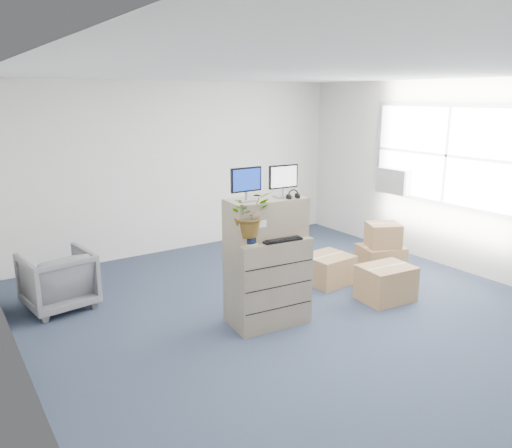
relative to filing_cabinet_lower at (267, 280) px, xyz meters
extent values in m
plane|color=#232A3F|center=(0.46, -0.29, -0.51)|extent=(7.00, 7.00, 0.00)
cube|color=silver|center=(0.46, 3.22, 0.89)|extent=(6.00, 0.02, 2.80)
cube|color=silver|center=(3.47, -0.29, 0.89)|extent=(0.02, 7.00, 2.80)
cube|color=gray|center=(3.42, 0.21, 1.19)|extent=(0.06, 2.72, 1.52)
cube|color=white|center=(3.39, 0.21, 1.19)|extent=(0.01, 2.60, 1.40)
cube|color=silver|center=(3.33, 1.11, 0.69)|extent=(0.24, 0.60, 0.40)
cube|color=gray|center=(0.00, 0.00, 0.00)|extent=(0.92, 0.61, 1.02)
cube|color=gray|center=(0.00, 0.05, 0.73)|extent=(0.91, 0.52, 0.44)
cube|color=#99999E|center=(-0.25, 0.05, 0.96)|extent=(0.20, 0.15, 0.01)
cylinder|color=#99999E|center=(-0.25, 0.05, 1.01)|extent=(0.03, 0.03, 0.09)
cube|color=black|center=(-0.25, 0.05, 1.18)|extent=(0.37, 0.04, 0.26)
cube|color=navy|center=(-0.25, 0.04, 1.18)|extent=(0.33, 0.01, 0.23)
cube|color=#99999E|center=(0.21, 0.01, 0.96)|extent=(0.20, 0.15, 0.01)
cylinder|color=#99999E|center=(0.21, 0.01, 1.01)|extent=(0.03, 0.03, 0.09)
cube|color=black|center=(0.21, 0.01, 1.18)|extent=(0.37, 0.05, 0.26)
cube|color=silver|center=(0.21, 0.00, 1.18)|extent=(0.33, 0.03, 0.23)
torus|color=black|center=(0.25, -0.12, 0.99)|extent=(0.14, 0.03, 0.14)
cube|color=black|center=(0.05, -0.17, 0.52)|extent=(0.48, 0.24, 0.02)
ellipsoid|color=silver|center=(0.33, -0.17, 0.53)|extent=(0.11, 0.08, 0.03)
cylinder|color=gray|center=(0.11, 0.07, 0.64)|extent=(0.07, 0.07, 0.26)
cube|color=silver|center=(-0.03, 0.05, 0.52)|extent=(0.07, 0.06, 0.02)
cube|color=black|center=(-0.03, 0.05, 0.59)|extent=(0.07, 0.04, 0.12)
cube|color=black|center=(0.32, 0.13, 0.54)|extent=(0.22, 0.18, 0.06)
cube|color=#41A5DD|center=(0.39, 0.04, 0.62)|extent=(0.25, 0.14, 0.09)
cylinder|color=#ABCBA3|center=(-0.30, -0.08, 0.52)|extent=(0.20, 0.20, 0.02)
cylinder|color=black|center=(-0.30, -0.08, 0.59)|extent=(0.17, 0.17, 0.13)
imported|color=#1B5B1A|center=(-0.30, -0.08, 0.79)|extent=(0.45, 0.50, 0.38)
imported|color=#57575C|center=(-1.92, 1.77, -0.12)|extent=(0.86, 0.82, 0.79)
cube|color=olive|center=(1.65, -0.31, -0.29)|extent=(0.70, 0.56, 0.45)
cube|color=olive|center=(2.29, 0.38, -0.29)|extent=(0.72, 0.64, 0.44)
cube|color=olive|center=(1.43, 0.56, -0.31)|extent=(0.64, 0.60, 0.40)
cube|color=olive|center=(2.29, 0.36, 0.10)|extent=(0.58, 0.55, 0.35)
camera|label=1|loc=(-3.08, -4.39, 2.06)|focal=35.00mm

